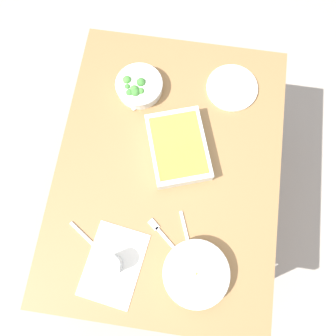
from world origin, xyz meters
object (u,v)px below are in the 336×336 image
object	(u,v)px
stew_bowl	(196,273)
baking_dish	(178,147)
spoon_spare	(91,243)
fork_on_table	(163,235)
spoon_by_broccoli	(137,98)
drink_cup	(112,265)
broccoli_bowl	(139,86)
spoon_by_stew	(188,240)
side_plate	(232,88)

from	to	relation	value
stew_bowl	baking_dish	bearing A→B (deg)	-164.42
spoon_spare	fork_on_table	bearing A→B (deg)	104.54
stew_bowl	spoon_spare	distance (m)	0.41
spoon_by_broccoli	drink_cup	bearing A→B (deg)	2.48
drink_cup	spoon_by_broccoli	world-z (taller)	drink_cup
baking_dish	spoon_spare	size ratio (longest dim) A/B	2.27
baking_dish	broccoli_bowl	bearing A→B (deg)	-140.65
spoon_by_stew	spoon_spare	world-z (taller)	same
side_plate	drink_cup	bearing A→B (deg)	-24.92
baking_dish	spoon_spare	bearing A→B (deg)	-33.36
side_plate	spoon_spare	xyz separation A→B (m)	(0.72, -0.46, -0.00)
baking_dish	fork_on_table	bearing A→B (deg)	-1.73
drink_cup	side_plate	world-z (taller)	drink_cup
drink_cup	spoon_spare	size ratio (longest dim) A/B	0.54
stew_bowl	fork_on_table	distance (m)	0.19
side_plate	spoon_by_stew	size ratio (longest dim) A/B	1.29
broccoli_bowl	spoon_by_broccoli	xyz separation A→B (m)	(0.04, -0.00, -0.03)
side_plate	fork_on_table	xyz separation A→B (m)	(0.66, -0.20, -0.00)
broccoli_bowl	spoon_by_broccoli	size ratio (longest dim) A/B	1.13
baking_dish	spoon_by_broccoli	bearing A→B (deg)	-135.02
baking_dish	spoon_by_broccoli	xyz separation A→B (m)	(-0.20, -0.20, -0.03)
stew_bowl	side_plate	distance (m)	0.78
baking_dish	fork_on_table	xyz separation A→B (m)	(0.35, -0.01, -0.03)
baking_dish	fork_on_table	distance (m)	0.35
baking_dish	stew_bowl	bearing A→B (deg)	15.58
drink_cup	spoon_spare	bearing A→B (deg)	-123.38
broccoli_bowl	fork_on_table	size ratio (longest dim) A/B	1.36
drink_cup	spoon_by_stew	world-z (taller)	drink_cup
side_plate	spoon_by_broccoli	xyz separation A→B (m)	(0.10, -0.40, -0.00)
spoon_by_stew	fork_on_table	bearing A→B (deg)	-93.69
spoon_by_broccoli	stew_bowl	bearing A→B (deg)	26.52
drink_cup	side_plate	size ratio (longest dim) A/B	0.39
broccoli_bowl	drink_cup	world-z (taller)	drink_cup
broccoli_bowl	fork_on_table	bearing A→B (deg)	17.86
drink_cup	stew_bowl	bearing A→B (deg)	92.88
drink_cup	broccoli_bowl	bearing A→B (deg)	-177.90
broccoli_bowl	spoon_spare	xyz separation A→B (m)	(0.66, -0.07, -0.03)
spoon_spare	stew_bowl	bearing A→B (deg)	82.99
stew_bowl	spoon_by_broccoli	world-z (taller)	stew_bowl
broccoli_bowl	drink_cup	bearing A→B (deg)	2.10
broccoli_bowl	spoon_spare	size ratio (longest dim) A/B	1.28
stew_bowl	fork_on_table	world-z (taller)	stew_bowl
spoon_by_broccoli	spoon_spare	size ratio (longest dim) A/B	1.12
baking_dish	spoon_spare	xyz separation A→B (m)	(0.41, -0.27, -0.03)
broccoli_bowl	spoon_by_stew	distance (m)	0.66
broccoli_bowl	fork_on_table	xyz separation A→B (m)	(0.59, 0.19, -0.03)
side_plate	spoon_spare	distance (m)	0.86
stew_bowl	fork_on_table	size ratio (longest dim) A/B	1.65
drink_cup	spoon_spare	xyz separation A→B (m)	(-0.06, -0.10, -0.03)
spoon_by_stew	spoon_spare	size ratio (longest dim) A/B	1.09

